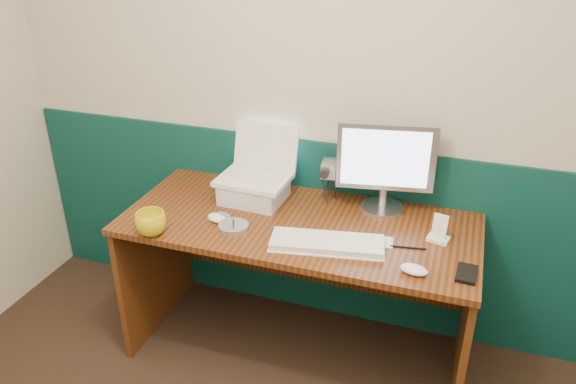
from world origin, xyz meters
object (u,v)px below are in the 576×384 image
(desk, at_px, (298,289))
(monitor, at_px, (385,167))
(laptop, at_px, (253,155))
(keyboard, at_px, (327,244))
(mug, at_px, (151,223))
(camcorder, at_px, (329,180))

(desk, xyz_separation_m, monitor, (0.34, 0.24, 0.59))
(monitor, bearing_deg, laptop, 179.64)
(laptop, height_order, keyboard, laptop)
(laptop, height_order, mug, laptop)
(desk, bearing_deg, camcorder, 73.87)
(keyboard, bearing_deg, laptop, 136.27)
(keyboard, xyz_separation_m, mug, (-0.75, -0.14, 0.04))
(monitor, xyz_separation_m, keyboard, (-0.16, -0.40, -0.21))
(laptop, bearing_deg, monitor, 12.48)
(laptop, relative_size, keyboard, 0.70)
(keyboard, xyz_separation_m, camcorder, (-0.10, 0.41, 0.09))
(laptop, relative_size, mug, 2.48)
(desk, relative_size, camcorder, 7.68)
(mug, bearing_deg, desk, 28.30)
(keyboard, distance_m, camcorder, 0.44)
(keyboard, relative_size, mug, 3.53)
(desk, height_order, monitor, monitor)
(mug, distance_m, camcorder, 0.85)
(monitor, distance_m, mug, 1.07)
(keyboard, bearing_deg, mug, -179.18)
(monitor, height_order, keyboard, monitor)
(desk, xyz_separation_m, laptop, (-0.27, 0.13, 0.61))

